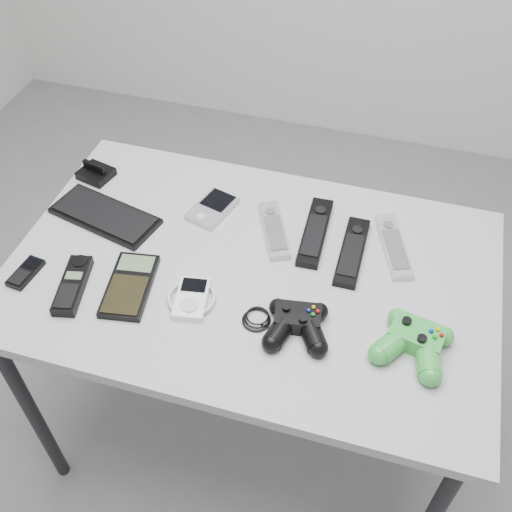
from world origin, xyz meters
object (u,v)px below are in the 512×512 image
(pda, at_px, (212,208))
(remote_black_a, at_px, (315,231))
(controller_black, at_px, (297,323))
(calculator, at_px, (130,285))
(cordless_handset, at_px, (73,285))
(remote_silver_b, at_px, (393,245))
(controller_green, at_px, (414,341))
(mobile_phone, at_px, (26,273))
(pda_keyboard, at_px, (105,215))
(mp3_player, at_px, (192,298))
(desk, at_px, (252,287))
(remote_silver_a, at_px, (274,229))
(remote_black_b, at_px, (352,251))

(pda, distance_m, remote_black_a, 0.27)
(remote_black_a, relative_size, controller_black, 0.99)
(pda, bearing_deg, calculator, -91.84)
(cordless_handset, bearing_deg, remote_silver_b, 13.67)
(controller_green, bearing_deg, remote_silver_b, 117.15)
(calculator, height_order, controller_green, controller_green)
(mobile_phone, relative_size, controller_black, 0.40)
(pda_keyboard, xyz_separation_m, controller_green, (0.77, -0.18, 0.02))
(mp3_player, relative_size, controller_black, 0.49)
(desk, height_order, pda_keyboard, pda_keyboard)
(controller_green, bearing_deg, controller_black, -163.25)
(controller_black, xyz_separation_m, controller_green, (0.24, 0.02, 0.00))
(remote_silver_a, bearing_deg, remote_black_a, -12.94)
(remote_silver_b, bearing_deg, desk, -172.71)
(cordless_handset, xyz_separation_m, controller_black, (0.50, 0.03, 0.01))
(desk, xyz_separation_m, remote_black_a, (0.12, 0.15, 0.08))
(remote_black_a, xyz_separation_m, cordless_handset, (-0.48, -0.32, 0.00))
(mp3_player, bearing_deg, mobile_phone, 175.27)
(remote_silver_a, distance_m, remote_silver_b, 0.28)
(mp3_player, bearing_deg, pda, 90.52)
(calculator, bearing_deg, remote_black_a, 29.03)
(desk, relative_size, remote_black_a, 4.87)
(remote_black_b, distance_m, cordless_handset, 0.64)
(pda_keyboard, distance_m, controller_green, 0.79)
(mp3_player, bearing_deg, controller_green, -8.52)
(pda_keyboard, bearing_deg, remote_silver_b, 21.32)
(remote_black_b, xyz_separation_m, cordless_handset, (-0.57, -0.28, 0.00))
(desk, distance_m, mobile_phone, 0.51)
(pda_keyboard, xyz_separation_m, controller_black, (0.53, -0.20, 0.01))
(remote_black_b, distance_m, controller_black, 0.26)
(pda_keyboard, relative_size, remote_black_b, 1.25)
(remote_silver_a, bearing_deg, controller_black, -90.09)
(pda, distance_m, controller_green, 0.59)
(controller_black, height_order, controller_green, controller_green)
(remote_silver_a, relative_size, cordless_handset, 1.17)
(controller_green, bearing_deg, remote_silver_a, 157.44)
(remote_silver_b, relative_size, controller_green, 1.29)
(calculator, xyz_separation_m, controller_black, (0.38, -0.01, 0.01))
(remote_black_a, bearing_deg, controller_black, -87.35)
(pda_keyboard, distance_m, remote_silver_a, 0.42)
(calculator, bearing_deg, mp3_player, -7.36)
(remote_silver_b, xyz_separation_m, controller_black, (-0.16, -0.29, 0.01))
(remote_silver_a, bearing_deg, mobile_phone, -174.63)
(remote_black_b, xyz_separation_m, controller_black, (-0.07, -0.25, 0.01))
(pda_keyboard, distance_m, remote_black_a, 0.52)
(remote_silver_b, distance_m, mp3_player, 0.49)
(controller_green, bearing_deg, mobile_phone, -165.20)
(desk, height_order, mobile_phone, mobile_phone)
(pda, bearing_deg, mp3_player, -63.93)
(cordless_handset, distance_m, controller_black, 0.50)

